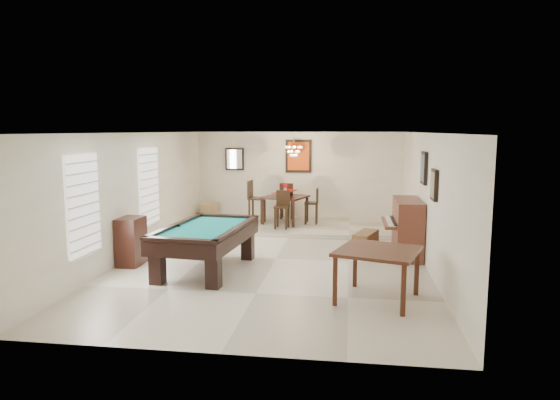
% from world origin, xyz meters
% --- Properties ---
extents(ground_plane, '(6.00, 9.00, 0.02)m').
position_xyz_m(ground_plane, '(0.00, 0.00, -0.01)').
color(ground_plane, beige).
extents(wall_back, '(6.00, 0.04, 2.60)m').
position_xyz_m(wall_back, '(0.00, 4.50, 1.30)').
color(wall_back, silver).
rests_on(wall_back, ground_plane).
extents(wall_front, '(6.00, 0.04, 2.60)m').
position_xyz_m(wall_front, '(0.00, -4.50, 1.30)').
color(wall_front, silver).
rests_on(wall_front, ground_plane).
extents(wall_left, '(0.04, 9.00, 2.60)m').
position_xyz_m(wall_left, '(-3.00, 0.00, 1.30)').
color(wall_left, silver).
rests_on(wall_left, ground_plane).
extents(wall_right, '(0.04, 9.00, 2.60)m').
position_xyz_m(wall_right, '(3.00, 0.00, 1.30)').
color(wall_right, silver).
rests_on(wall_right, ground_plane).
extents(ceiling, '(6.00, 9.00, 0.04)m').
position_xyz_m(ceiling, '(0.00, 0.00, 2.60)').
color(ceiling, white).
rests_on(ceiling, wall_back).
extents(dining_step, '(6.00, 2.50, 0.12)m').
position_xyz_m(dining_step, '(0.00, 3.25, 0.06)').
color(dining_step, beige).
rests_on(dining_step, ground_plane).
extents(window_left_front, '(0.06, 1.00, 1.70)m').
position_xyz_m(window_left_front, '(-2.97, -2.20, 1.40)').
color(window_left_front, white).
rests_on(window_left_front, wall_left).
extents(window_left_rear, '(0.06, 1.00, 1.70)m').
position_xyz_m(window_left_rear, '(-2.97, 0.60, 1.40)').
color(window_left_rear, white).
rests_on(window_left_rear, wall_left).
extents(pool_table, '(1.57, 2.60, 0.83)m').
position_xyz_m(pool_table, '(-1.18, -1.04, 0.41)').
color(pool_table, black).
rests_on(pool_table, ground_plane).
extents(square_table, '(1.48, 1.48, 0.82)m').
position_xyz_m(square_table, '(1.94, -2.29, 0.41)').
color(square_table, '#38190E').
rests_on(square_table, ground_plane).
extents(upright_piano, '(0.81, 1.45, 1.21)m').
position_xyz_m(upright_piano, '(2.57, 0.62, 0.60)').
color(upright_piano, brown).
rests_on(upright_piano, ground_plane).
extents(piano_bench, '(0.60, 0.92, 0.48)m').
position_xyz_m(piano_bench, '(1.86, 0.67, 0.24)').
color(piano_bench, brown).
rests_on(piano_bench, ground_plane).
extents(apothecary_chest, '(0.42, 0.63, 0.95)m').
position_xyz_m(apothecary_chest, '(-2.77, -0.86, 0.48)').
color(apothecary_chest, black).
rests_on(apothecary_chest, ground_plane).
extents(dining_table, '(1.32, 1.32, 0.87)m').
position_xyz_m(dining_table, '(-0.25, 3.38, 0.55)').
color(dining_table, black).
rests_on(dining_table, dining_step).
extents(flower_vase, '(0.15, 0.15, 0.22)m').
position_xyz_m(flower_vase, '(-0.25, 3.38, 1.10)').
color(flower_vase, '#A50E15').
rests_on(flower_vase, dining_table).
extents(dining_chair_south, '(0.39, 0.39, 0.98)m').
position_xyz_m(dining_chair_south, '(-0.23, 2.61, 0.61)').
color(dining_chair_south, black).
rests_on(dining_chair_south, dining_step).
extents(dining_chair_north, '(0.39, 0.39, 1.04)m').
position_xyz_m(dining_chair_north, '(-0.29, 4.10, 0.64)').
color(dining_chair_north, black).
rests_on(dining_chair_north, dining_step).
extents(dining_chair_west, '(0.47, 0.47, 1.16)m').
position_xyz_m(dining_chair_west, '(-1.02, 3.33, 0.70)').
color(dining_chair_west, black).
rests_on(dining_chair_west, dining_step).
extents(dining_chair_east, '(0.37, 0.37, 0.98)m').
position_xyz_m(dining_chair_east, '(0.47, 3.39, 0.61)').
color(dining_chair_east, black).
rests_on(dining_chair_east, dining_step).
extents(corner_bench, '(0.45, 0.52, 0.40)m').
position_xyz_m(corner_bench, '(-2.58, 4.04, 0.32)').
color(corner_bench, tan).
rests_on(corner_bench, dining_step).
extents(chandelier, '(0.44, 0.44, 0.60)m').
position_xyz_m(chandelier, '(0.00, 3.20, 2.20)').
color(chandelier, '#FFE5B2').
rests_on(chandelier, ceiling).
extents(back_painting, '(0.75, 0.06, 0.95)m').
position_xyz_m(back_painting, '(0.00, 4.46, 1.90)').
color(back_painting, '#D84C14').
rests_on(back_painting, wall_back).
extents(back_mirror, '(0.55, 0.06, 0.65)m').
position_xyz_m(back_mirror, '(-1.90, 4.46, 1.80)').
color(back_mirror, white).
rests_on(back_mirror, wall_back).
extents(right_picture_upper, '(0.06, 0.55, 0.65)m').
position_xyz_m(right_picture_upper, '(2.96, 0.30, 1.90)').
color(right_picture_upper, slate).
rests_on(right_picture_upper, wall_right).
extents(right_picture_lower, '(0.06, 0.45, 0.55)m').
position_xyz_m(right_picture_lower, '(2.96, -1.00, 1.70)').
color(right_picture_lower, gray).
rests_on(right_picture_lower, wall_right).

